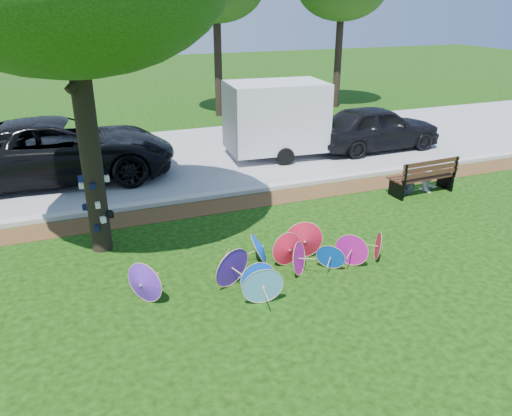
{
  "coord_description": "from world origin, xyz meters",
  "views": [
    {
      "loc": [
        -3.25,
        -7.58,
        5.2
      ],
      "look_at": [
        0.5,
        2.0,
        0.9
      ],
      "focal_mm": 35.0,
      "sensor_mm": 36.0,
      "label": 1
    }
  ],
  "objects_px": {
    "black_van": "(61,150)",
    "person_left": "(410,175)",
    "park_bench": "(421,175)",
    "person_right": "(430,171)",
    "cargo_trailer": "(276,116)",
    "dark_pickup": "(376,128)",
    "parasol_pile": "(271,260)"
  },
  "relations": [
    {
      "from": "black_van",
      "to": "person_left",
      "type": "height_order",
      "value": "black_van"
    },
    {
      "from": "park_bench",
      "to": "person_right",
      "type": "distance_m",
      "value": 0.36
    },
    {
      "from": "cargo_trailer",
      "to": "person_left",
      "type": "bearing_deg",
      "value": -61.11
    },
    {
      "from": "dark_pickup",
      "to": "person_left",
      "type": "relative_size",
      "value": 4.26
    },
    {
      "from": "dark_pickup",
      "to": "park_bench",
      "type": "relative_size",
      "value": 2.4
    },
    {
      "from": "dark_pickup",
      "to": "person_left",
      "type": "height_order",
      "value": "dark_pickup"
    },
    {
      "from": "black_van",
      "to": "person_right",
      "type": "xyz_separation_m",
      "value": [
        9.95,
        -4.97,
        -0.34
      ]
    },
    {
      "from": "dark_pickup",
      "to": "cargo_trailer",
      "type": "bearing_deg",
      "value": 82.33
    },
    {
      "from": "cargo_trailer",
      "to": "person_right",
      "type": "relative_size",
      "value": 2.71
    },
    {
      "from": "park_bench",
      "to": "person_left",
      "type": "height_order",
      "value": "person_left"
    },
    {
      "from": "parasol_pile",
      "to": "park_bench",
      "type": "height_order",
      "value": "park_bench"
    },
    {
      "from": "parasol_pile",
      "to": "person_left",
      "type": "xyz_separation_m",
      "value": [
        5.57,
        2.92,
        0.19
      ]
    },
    {
      "from": "black_van",
      "to": "person_right",
      "type": "relative_size",
      "value": 5.6
    },
    {
      "from": "cargo_trailer",
      "to": "person_left",
      "type": "xyz_separation_m",
      "value": [
        2.13,
        -4.8,
        -0.89
      ]
    },
    {
      "from": "parasol_pile",
      "to": "dark_pickup",
      "type": "bearing_deg",
      "value": 44.82
    },
    {
      "from": "park_bench",
      "to": "cargo_trailer",
      "type": "bearing_deg",
      "value": 114.41
    },
    {
      "from": "cargo_trailer",
      "to": "park_bench",
      "type": "bearing_deg",
      "value": -57.96
    },
    {
      "from": "person_right",
      "to": "black_van",
      "type": "bearing_deg",
      "value": 147.82
    },
    {
      "from": "dark_pickup",
      "to": "person_right",
      "type": "relative_size",
      "value": 3.97
    },
    {
      "from": "dark_pickup",
      "to": "person_right",
      "type": "bearing_deg",
      "value": 166.32
    },
    {
      "from": "dark_pickup",
      "to": "park_bench",
      "type": "xyz_separation_m",
      "value": [
        -1.36,
        -4.37,
        -0.3
      ]
    },
    {
      "from": "dark_pickup",
      "to": "person_right",
      "type": "xyz_separation_m",
      "value": [
        -1.01,
        -4.32,
        -0.22
      ]
    },
    {
      "from": "person_left",
      "to": "person_right",
      "type": "distance_m",
      "value": 0.7
    },
    {
      "from": "black_van",
      "to": "person_right",
      "type": "height_order",
      "value": "black_van"
    },
    {
      "from": "park_bench",
      "to": "person_left",
      "type": "distance_m",
      "value": 0.36
    },
    {
      "from": "person_left",
      "to": "black_van",
      "type": "bearing_deg",
      "value": 154.19
    },
    {
      "from": "person_left",
      "to": "parasol_pile",
      "type": "bearing_deg",
      "value": -149.88
    },
    {
      "from": "person_left",
      "to": "person_right",
      "type": "xyz_separation_m",
      "value": [
        0.7,
        0.0,
        0.04
      ]
    },
    {
      "from": "park_bench",
      "to": "person_left",
      "type": "xyz_separation_m",
      "value": [
        -0.35,
        0.05,
        0.04
      ]
    },
    {
      "from": "park_bench",
      "to": "parasol_pile",
      "type": "bearing_deg",
      "value": -156.79
    },
    {
      "from": "black_van",
      "to": "person_left",
      "type": "bearing_deg",
      "value": -113.08
    },
    {
      "from": "parasol_pile",
      "to": "cargo_trailer",
      "type": "bearing_deg",
      "value": 66.01
    }
  ]
}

